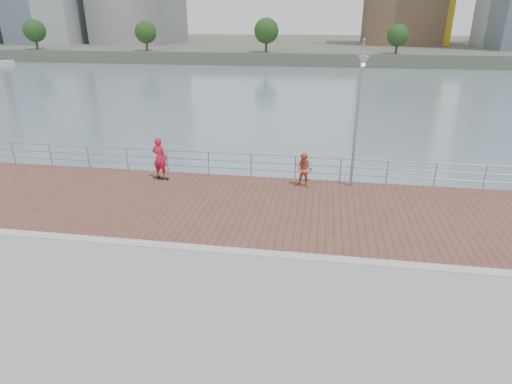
# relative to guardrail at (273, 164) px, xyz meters

# --- Properties ---
(water) EXTENTS (400.00, 400.00, 0.00)m
(water) POSITION_rel_guardrail_xyz_m (-0.00, -7.00, -2.69)
(water) COLOR slate
(water) RESTS_ON ground
(brick_lane) EXTENTS (40.00, 6.80, 0.02)m
(brick_lane) POSITION_rel_guardrail_xyz_m (-0.00, -3.40, -0.68)
(brick_lane) COLOR brown
(brick_lane) RESTS_ON seawall
(curb) EXTENTS (40.00, 0.40, 0.06)m
(curb) POSITION_rel_guardrail_xyz_m (-0.00, -7.00, -0.66)
(curb) COLOR #B7B5AD
(curb) RESTS_ON seawall
(far_shore) EXTENTS (320.00, 95.00, 2.50)m
(far_shore) POSITION_rel_guardrail_xyz_m (-0.00, 115.50, -1.44)
(far_shore) COLOR #4C5142
(far_shore) RESTS_ON ground
(guardrail) EXTENTS (39.06, 0.06, 1.13)m
(guardrail) POSITION_rel_guardrail_xyz_m (0.00, 0.00, 0.00)
(guardrail) COLOR #8C9EA8
(guardrail) RESTS_ON brick_lane
(street_lamp) EXTENTS (0.43, 1.26, 5.94)m
(street_lamp) POSITION_rel_guardrail_xyz_m (3.55, -0.93, 3.53)
(street_lamp) COLOR gray
(street_lamp) RESTS_ON brick_lane
(skateboard) EXTENTS (0.75, 0.31, 0.08)m
(skateboard) POSITION_rel_guardrail_xyz_m (-5.08, -1.05, -0.61)
(skateboard) COLOR black
(skateboard) RESTS_ON brick_lane
(skateboarder) EXTENTS (0.76, 0.57, 1.89)m
(skateboarder) POSITION_rel_guardrail_xyz_m (-5.08, -1.05, 0.36)
(skateboarder) COLOR red
(skateboarder) RESTS_ON skateboard
(bystander) EXTENTS (0.86, 0.74, 1.53)m
(bystander) POSITION_rel_guardrail_xyz_m (1.49, -0.93, 0.09)
(bystander) COLOR #D2623D
(bystander) RESTS_ON brick_lane
(shoreline_trees) EXTENTS (109.71, 4.83, 6.44)m
(shoreline_trees) POSITION_rel_guardrail_xyz_m (-8.05, 70.00, 3.61)
(shoreline_trees) COLOR #473323
(shoreline_trees) RESTS_ON far_shore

